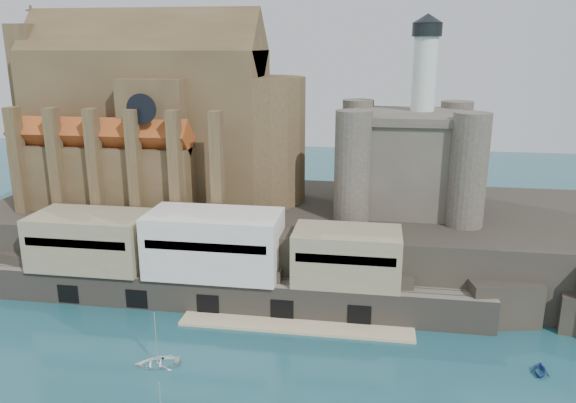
# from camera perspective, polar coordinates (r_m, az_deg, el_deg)

# --- Properties ---
(promontory) EXTENTS (100.00, 36.00, 10.00)m
(promontory) POSITION_cam_1_polar(r_m,az_deg,el_deg) (91.23, 1.35, -3.49)
(promontory) COLOR black
(promontory) RESTS_ON ground
(quay) EXTENTS (70.00, 12.00, 13.05)m
(quay) POSITION_cam_1_polar(r_m,az_deg,el_deg) (77.86, -7.63, -6.17)
(quay) COLOR #686053
(quay) RESTS_ON ground
(church) EXTENTS (47.00, 25.93, 30.51)m
(church) POSITION_cam_1_polar(r_m,az_deg,el_deg) (95.59, -12.88, 7.62)
(church) COLOR brown
(church) RESTS_ON promontory
(castle_keep) EXTENTS (21.20, 21.20, 29.30)m
(castle_keep) POSITION_cam_1_polar(r_m,az_deg,el_deg) (88.84, 12.04, 4.59)
(castle_keep) COLOR #4C463C
(castle_keep) RESTS_ON promontory
(boat_6) EXTENTS (2.11, 3.70, 4.98)m
(boat_6) POSITION_cam_1_polar(r_m,az_deg,el_deg) (67.61, -13.10, -15.79)
(boat_6) COLOR white
(boat_6) RESTS_ON ground
(boat_7) EXTENTS (2.88, 2.15, 2.98)m
(boat_7) POSITION_cam_1_polar(r_m,az_deg,el_deg) (70.13, 24.18, -15.62)
(boat_7) COLOR navy
(boat_7) RESTS_ON ground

